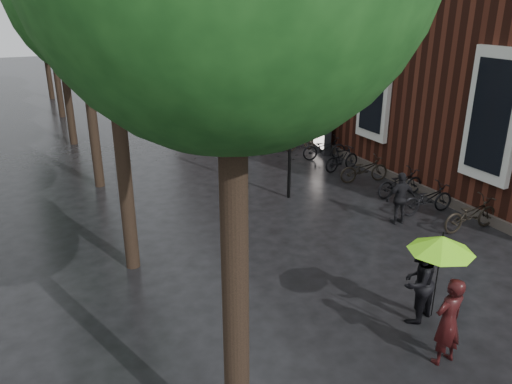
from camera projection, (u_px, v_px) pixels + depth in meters
person_burgundy at (448, 321)px, 8.42m from camera, size 0.62×0.42×1.64m
person_black at (418, 282)px, 9.57m from camera, size 0.97×0.86×1.68m
lime_umbrella at (442, 244)px, 8.47m from camera, size 1.14×1.14×1.67m
pedestrian_walking at (401, 198)px, 13.86m from camera, size 0.92×0.49×1.50m
parked_bicycles at (341, 157)px, 18.55m from camera, size 2.05×13.63×1.04m
ad_lightbox at (322, 127)px, 20.49m from camera, size 0.31×1.36×2.05m
lamp_post at (290, 128)px, 15.15m from camera, size 0.19×0.19×3.76m
cycle_sign at (112, 106)px, 20.19m from camera, size 0.15×0.52×2.86m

